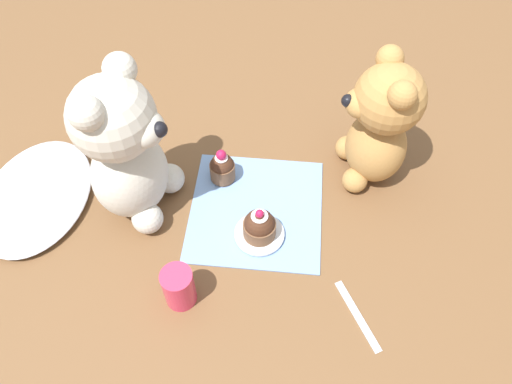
% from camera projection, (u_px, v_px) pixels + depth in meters
% --- Properties ---
extents(ground_plane, '(4.00, 4.00, 0.00)m').
position_uv_depth(ground_plane, '(256.00, 210.00, 0.89)').
color(ground_plane, brown).
extents(knitted_placemat, '(0.24, 0.23, 0.01)m').
position_uv_depth(knitted_placemat, '(256.00, 209.00, 0.89)').
color(knitted_placemat, '#7A9ED1').
rests_on(knitted_placemat, ground_plane).
extents(tulle_cloth, '(0.26, 0.19, 0.02)m').
position_uv_depth(tulle_cloth, '(36.00, 196.00, 0.90)').
color(tulle_cloth, silver).
rests_on(tulle_cloth, ground_plane).
extents(teddy_bear_cream, '(0.16, 0.16, 0.29)m').
position_uv_depth(teddy_bear_cream, '(125.00, 149.00, 0.79)').
color(teddy_bear_cream, beige).
rests_on(teddy_bear_cream, ground_plane).
extents(teddy_bear_tan, '(0.14, 0.14, 0.25)m').
position_uv_depth(teddy_bear_tan, '(380.00, 124.00, 0.84)').
color(teddy_bear_tan, '#B78447').
rests_on(teddy_bear_tan, ground_plane).
extents(cupcake_near_cream_bear, '(0.05, 0.05, 0.07)m').
position_uv_depth(cupcake_near_cream_bear, '(222.00, 167.00, 0.91)').
color(cupcake_near_cream_bear, brown).
rests_on(cupcake_near_cream_bear, knitted_placemat).
extents(saucer_plate, '(0.09, 0.09, 0.01)m').
position_uv_depth(saucer_plate, '(259.00, 234.00, 0.85)').
color(saucer_plate, silver).
rests_on(saucer_plate, knitted_placemat).
extents(cupcake_near_tan_bear, '(0.06, 0.06, 0.07)m').
position_uv_depth(cupcake_near_tan_bear, '(259.00, 226.00, 0.83)').
color(cupcake_near_tan_bear, brown).
rests_on(cupcake_near_tan_bear, saucer_plate).
extents(juice_glass, '(0.05, 0.05, 0.08)m').
position_uv_depth(juice_glass, '(179.00, 287.00, 0.76)').
color(juice_glass, '#DB3356').
rests_on(juice_glass, ground_plane).
extents(teaspoon, '(0.11, 0.07, 0.01)m').
position_uv_depth(teaspoon, '(358.00, 316.00, 0.77)').
color(teaspoon, silver).
rests_on(teaspoon, ground_plane).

